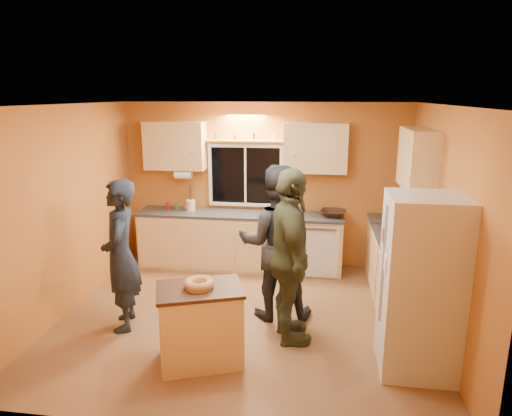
% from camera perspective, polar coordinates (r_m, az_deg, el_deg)
% --- Properties ---
extents(ground, '(4.50, 4.50, 0.00)m').
position_cam_1_polar(ground, '(5.86, -1.49, -13.56)').
color(ground, brown).
rests_on(ground, ground).
extents(room_shell, '(4.54, 4.04, 2.61)m').
position_cam_1_polar(room_shell, '(5.69, 0.28, 2.92)').
color(room_shell, '#BB7830').
rests_on(room_shell, ground).
extents(back_counter, '(4.23, 0.62, 0.90)m').
position_cam_1_polar(back_counter, '(7.24, 0.82, -4.18)').
color(back_counter, '#E1AC76').
rests_on(back_counter, ground).
extents(right_counter, '(0.62, 1.84, 0.90)m').
position_cam_1_polar(right_counter, '(6.15, 17.70, -8.25)').
color(right_counter, '#E1AC76').
rests_on(right_counter, ground).
extents(refrigerator, '(0.72, 0.70, 1.80)m').
position_cam_1_polar(refrigerator, '(4.80, 19.89, -9.10)').
color(refrigerator, silver).
rests_on(refrigerator, ground).
extents(island, '(1.00, 0.84, 0.83)m').
position_cam_1_polar(island, '(4.86, -6.96, -14.26)').
color(island, '#E1AC76').
rests_on(island, ground).
extents(bundt_pastry, '(0.31, 0.31, 0.09)m').
position_cam_1_polar(bundt_pastry, '(4.66, -7.13, -9.36)').
color(bundt_pastry, '#B17B48').
rests_on(bundt_pastry, island).
extents(person_left, '(0.61, 0.75, 1.79)m').
position_cam_1_polar(person_left, '(5.55, -16.55, -5.72)').
color(person_left, black).
rests_on(person_left, ground).
extents(person_center, '(1.00, 0.82, 1.92)m').
position_cam_1_polar(person_center, '(5.57, 2.48, -4.37)').
color(person_center, black).
rests_on(person_center, ground).
extents(person_right, '(0.74, 1.24, 1.97)m').
position_cam_1_polar(person_right, '(5.01, 4.27, -6.22)').
color(person_right, '#363C26').
rests_on(person_right, ground).
extents(mixing_bowl, '(0.43, 0.43, 0.10)m').
position_cam_1_polar(mixing_bowl, '(7.06, 9.62, -0.64)').
color(mixing_bowl, black).
rests_on(mixing_bowl, back_counter).
extents(utensil_crock, '(0.14, 0.14, 0.17)m').
position_cam_1_polar(utensil_crock, '(7.38, -8.15, 0.35)').
color(utensil_crock, '#EFEAC8').
rests_on(utensil_crock, back_counter).
extents(potted_plant, '(0.35, 0.34, 0.31)m').
position_cam_1_polar(potted_plant, '(5.22, 20.28, -5.40)').
color(potted_plant, gray).
rests_on(potted_plant, right_counter).
extents(red_box, '(0.20, 0.18, 0.07)m').
position_cam_1_polar(red_box, '(6.75, 17.21, -1.88)').
color(red_box, '#AC1C1A').
rests_on(red_box, right_counter).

